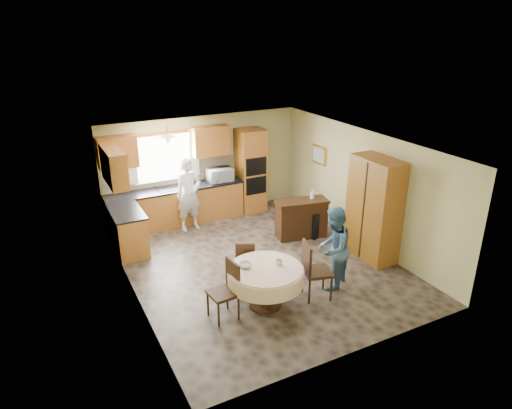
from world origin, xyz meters
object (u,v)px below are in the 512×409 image
object	(u,v)px
oven_tower	(251,170)
chair_left	(227,287)
sideboard	(301,220)
cupboard	(374,209)
chair_back	(245,260)
chair_right	(313,268)
person_dining	(333,248)
person_sink	(189,194)
dining_table	(265,276)

from	to	relation	value
oven_tower	chair_left	world-z (taller)	oven_tower
chair_left	oven_tower	bearing A→B (deg)	142.91
sideboard	cupboard	xyz separation A→B (m)	(0.78, -1.45, 0.65)
cupboard	chair_back	bearing A→B (deg)	174.97
chair_right	chair_left	bearing A→B (deg)	99.72
oven_tower	person_dining	distance (m)	4.05
sideboard	chair_left	xyz separation A→B (m)	(-2.73, -2.02, 0.14)
cupboard	chair_left	world-z (taller)	cupboard
oven_tower	chair_back	size ratio (longest dim) A/B	2.46
oven_tower	sideboard	xyz separation A→B (m)	(0.29, -1.98, -0.65)
person_sink	chair_back	bearing A→B (deg)	-93.42
oven_tower	chair_right	bearing A→B (deg)	-101.79
sideboard	chair_back	world-z (taller)	chair_back
chair_left	chair_right	world-z (taller)	chair_right
person_sink	oven_tower	bearing A→B (deg)	7.73
oven_tower	chair_left	bearing A→B (deg)	-121.30
dining_table	person_dining	xyz separation A→B (m)	(1.38, -0.01, 0.20)
chair_left	person_sink	world-z (taller)	person_sink
sideboard	cupboard	distance (m)	1.77
cupboard	person_sink	distance (m)	4.17
oven_tower	chair_right	world-z (taller)	oven_tower
person_sink	dining_table	bearing A→B (deg)	-94.20
chair_left	chair_back	xyz separation A→B (m)	(0.72, 0.81, -0.08)
chair_left	person_dining	distance (m)	2.10
sideboard	chair_back	distance (m)	2.34
oven_tower	chair_back	distance (m)	3.67
cupboard	person_dining	world-z (taller)	cupboard
sideboard	chair_left	world-z (taller)	chair_left
sideboard	cupboard	bearing A→B (deg)	-50.51
chair_left	chair_right	xyz separation A→B (m)	(1.57, -0.16, 0.04)
cupboard	dining_table	xyz separation A→B (m)	(-2.80, -0.58, -0.49)
dining_table	person_dining	size ratio (longest dim) A/B	0.83
chair_left	chair_back	distance (m)	1.09
sideboard	chair_right	world-z (taller)	chair_right
cupboard	dining_table	world-z (taller)	cupboard
oven_tower	person_dining	size ratio (longest dim) A/B	1.36
person_dining	oven_tower	bearing A→B (deg)	-130.77
sideboard	dining_table	xyz separation A→B (m)	(-2.02, -2.04, 0.16)
dining_table	oven_tower	bearing A→B (deg)	66.69
cupboard	person_dining	xyz separation A→B (m)	(-1.42, -0.59, -0.28)
sideboard	chair_left	distance (m)	3.40
dining_table	person_sink	size ratio (longest dim) A/B	0.75
chair_right	person_dining	size ratio (longest dim) A/B	0.69
person_dining	chair_left	bearing A→B (deg)	-36.42
chair_back	chair_right	distance (m)	1.29
chair_left	chair_back	world-z (taller)	chair_left
oven_tower	person_dining	world-z (taller)	oven_tower
cupboard	person_sink	world-z (taller)	cupboard
sideboard	cupboard	world-z (taller)	cupboard
chair_right	person_sink	bearing A→B (deg)	29.59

